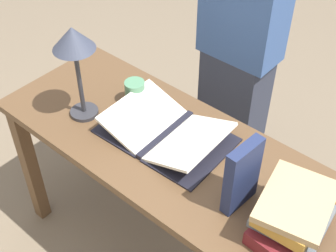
{
  "coord_description": "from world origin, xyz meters",
  "views": [
    {
      "loc": [
        -0.81,
        0.97,
        2.02
      ],
      "look_at": [
        0.04,
        -0.01,
        0.84
      ],
      "focal_mm": 50.0,
      "sensor_mm": 36.0,
      "label": 1
    }
  ],
  "objects_px": {
    "book_standing_upright": "(242,176)",
    "coffee_mug": "(135,92)",
    "open_book": "(166,131)",
    "book_stack_tall": "(293,214)",
    "person_reader": "(240,50)",
    "reading_lamp": "(74,46)"
  },
  "relations": [
    {
      "from": "book_standing_upright",
      "to": "coffee_mug",
      "type": "xyz_separation_m",
      "value": [
        0.63,
        -0.16,
        -0.08
      ]
    },
    {
      "from": "open_book",
      "to": "book_stack_tall",
      "type": "bearing_deg",
      "value": 171.2
    },
    {
      "from": "book_standing_upright",
      "to": "person_reader",
      "type": "xyz_separation_m",
      "value": [
        0.47,
        -0.69,
        -0.06
      ]
    },
    {
      "from": "reading_lamp",
      "to": "coffee_mug",
      "type": "relative_size",
      "value": 3.7
    },
    {
      "from": "book_standing_upright",
      "to": "coffee_mug",
      "type": "distance_m",
      "value": 0.66
    },
    {
      "from": "reading_lamp",
      "to": "coffee_mug",
      "type": "bearing_deg",
      "value": -118.66
    },
    {
      "from": "book_stack_tall",
      "to": "reading_lamp",
      "type": "bearing_deg",
      "value": 2.72
    },
    {
      "from": "reading_lamp",
      "to": "person_reader",
      "type": "height_order",
      "value": "person_reader"
    },
    {
      "from": "coffee_mug",
      "to": "book_stack_tall",
      "type": "bearing_deg",
      "value": 169.7
    },
    {
      "from": "book_stack_tall",
      "to": "book_standing_upright",
      "type": "height_order",
      "value": "book_standing_upright"
    },
    {
      "from": "open_book",
      "to": "person_reader",
      "type": "height_order",
      "value": "person_reader"
    },
    {
      "from": "open_book",
      "to": "book_standing_upright",
      "type": "xyz_separation_m",
      "value": [
        -0.4,
        0.09,
        0.11
      ]
    },
    {
      "from": "coffee_mug",
      "to": "book_standing_upright",
      "type": "bearing_deg",
      "value": 165.56
    },
    {
      "from": "book_standing_upright",
      "to": "coffee_mug",
      "type": "bearing_deg",
      "value": -9.62
    },
    {
      "from": "book_stack_tall",
      "to": "open_book",
      "type": "bearing_deg",
      "value": -6.94
    },
    {
      "from": "book_stack_tall",
      "to": "book_standing_upright",
      "type": "bearing_deg",
      "value": 4.2
    },
    {
      "from": "book_stack_tall",
      "to": "coffee_mug",
      "type": "distance_m",
      "value": 0.84
    },
    {
      "from": "book_standing_upright",
      "to": "person_reader",
      "type": "bearing_deg",
      "value": -50.91
    },
    {
      "from": "book_stack_tall",
      "to": "book_standing_upright",
      "type": "distance_m",
      "value": 0.2
    },
    {
      "from": "reading_lamp",
      "to": "open_book",
      "type": "bearing_deg",
      "value": -161.41
    },
    {
      "from": "coffee_mug",
      "to": "open_book",
      "type": "bearing_deg",
      "value": 161.74
    },
    {
      "from": "book_standing_upright",
      "to": "person_reader",
      "type": "relative_size",
      "value": 0.15
    }
  ]
}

